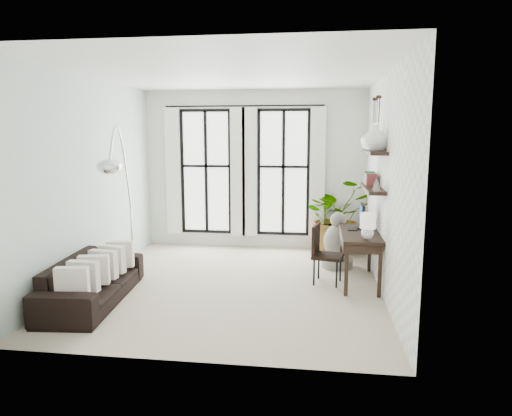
% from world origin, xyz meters
% --- Properties ---
extents(floor, '(5.00, 5.00, 0.00)m').
position_xyz_m(floor, '(0.00, 0.00, 0.00)').
color(floor, '#BCB095').
rests_on(floor, ground).
extents(ceiling, '(5.00, 5.00, 0.00)m').
position_xyz_m(ceiling, '(0.00, 0.00, 3.20)').
color(ceiling, white).
rests_on(ceiling, wall_back).
extents(wall_left, '(0.00, 5.00, 5.00)m').
position_xyz_m(wall_left, '(-2.25, 0.00, 1.60)').
color(wall_left, silver).
rests_on(wall_left, floor).
extents(wall_right, '(0.00, 5.00, 5.00)m').
position_xyz_m(wall_right, '(2.25, 0.00, 1.60)').
color(wall_right, white).
rests_on(wall_right, floor).
extents(wall_back, '(4.50, 0.00, 4.50)m').
position_xyz_m(wall_back, '(0.00, 2.50, 1.60)').
color(wall_back, white).
rests_on(wall_back, floor).
extents(windows, '(3.26, 0.13, 2.65)m').
position_xyz_m(windows, '(-0.20, 2.43, 1.56)').
color(windows, white).
rests_on(windows, wall_back).
extents(wall_shelves, '(0.25, 1.30, 0.60)m').
position_xyz_m(wall_shelves, '(2.11, 0.35, 1.73)').
color(wall_shelves, black).
rests_on(wall_shelves, wall_right).
extents(sofa, '(1.00, 2.17, 0.61)m').
position_xyz_m(sofa, '(-1.80, -0.99, 0.31)').
color(sofa, black).
rests_on(sofa, floor).
extents(throw_pillows, '(0.40, 1.52, 0.40)m').
position_xyz_m(throw_pillows, '(-1.70, -0.99, 0.50)').
color(throw_pillows, beige).
rests_on(throw_pillows, sofa).
extents(plant, '(1.69, 1.61, 1.48)m').
position_xyz_m(plant, '(1.68, 2.15, 0.74)').
color(plant, '#2D7228').
rests_on(plant, floor).
extents(desk, '(0.58, 1.38, 1.21)m').
position_xyz_m(desk, '(1.94, 0.27, 0.75)').
color(desk, black).
rests_on(desk, floor).
extents(desk_chair, '(0.52, 0.52, 0.92)m').
position_xyz_m(desk_chair, '(1.38, 0.26, 0.53)').
color(desk_chair, black).
rests_on(desk_chair, floor).
extents(arc_lamp, '(0.75, 1.94, 2.45)m').
position_xyz_m(arc_lamp, '(-1.70, -0.15, 1.90)').
color(arc_lamp, silver).
rests_on(arc_lamp, floor).
extents(buddha, '(0.55, 0.55, 0.99)m').
position_xyz_m(buddha, '(1.66, 1.16, 0.41)').
color(buddha, gray).
rests_on(buddha, floor).
extents(vase_a, '(0.37, 0.37, 0.38)m').
position_xyz_m(vase_a, '(2.11, 0.06, 2.27)').
color(vase_a, white).
rests_on(vase_a, shelf_upper).
extents(vase_b, '(0.37, 0.37, 0.38)m').
position_xyz_m(vase_b, '(2.11, 0.46, 2.27)').
color(vase_b, white).
rests_on(vase_b, shelf_upper).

